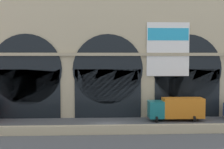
% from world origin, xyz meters
% --- Properties ---
extents(ground_plane, '(200.00, 200.00, 0.00)m').
position_xyz_m(ground_plane, '(0.00, 0.00, 0.00)').
color(ground_plane, '#54565B').
extents(quay_parapet_wall, '(90.00, 0.70, 1.02)m').
position_xyz_m(quay_parapet_wall, '(0.00, -4.68, 0.51)').
color(quay_parapet_wall, '#BCAD8C').
rests_on(quay_parapet_wall, ground).
extents(station_building, '(48.49, 5.45, 22.04)m').
position_xyz_m(station_building, '(0.04, 7.51, 10.72)').
color(station_building, '#BCAD8C').
rests_on(station_building, ground).
extents(box_truck_mideast, '(7.50, 2.91, 3.12)m').
position_xyz_m(box_truck_mideast, '(9.31, 2.35, 1.70)').
color(box_truck_mideast, '#19727A').
rests_on(box_truck_mideast, ground).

